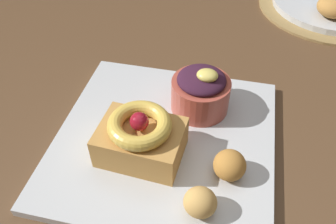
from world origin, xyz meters
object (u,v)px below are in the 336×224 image
Objects in this scene: berry_ramekin at (202,91)px; back_pastry at (334,7)px; fritter_middle at (230,165)px; back_plate at (332,4)px; cake_slice at (141,138)px; front_plate at (165,140)px; fritter_front at (200,202)px.

berry_ramekin reaches higher than back_pastry.
back_plate is at bearing 70.47° from fritter_middle.
fritter_middle is at bearing -110.97° from back_pastry.
back_plate is at bearing 80.19° from back_pastry.
cake_slice is 0.49m from back_pastry.
front_plate is 2.68× the size of cake_slice.
fritter_middle reaches higher than fritter_front.
fritter_front is 0.06m from fritter_middle.
berry_ramekin reaches higher than fritter_front.
fritter_middle reaches higher than front_plate.
front_plate is 0.45m from back_pastry.
front_plate is 0.12m from fritter_front.
fritter_front reaches higher than front_plate.
fritter_front is (0.08, -0.06, -0.01)m from cake_slice.
cake_slice reaches higher than front_plate.
fritter_front is 0.58m from back_plate.
cake_slice is 0.11m from fritter_middle.
back_plate is at bearing 59.39° from berry_ramekin.
front_plate is at bearing 56.03° from cake_slice.
front_plate is 7.75× the size of fritter_front.
cake_slice is at bearing -120.61° from back_plate.
fritter_middle is at bearing -3.95° from cake_slice.
cake_slice is (-0.02, -0.03, 0.04)m from front_plate.
cake_slice is at bearing -120.62° from berry_ramekin.
fritter_front reaches higher than back_plate.
fritter_middle is (0.05, -0.11, -0.01)m from berry_ramekin.
back_pastry is (0.27, 0.41, -0.01)m from cake_slice.
cake_slice is at bearing 176.05° from fritter_middle.
cake_slice is 0.55m from back_plate.
fritter_front is 0.15× the size of back_plate.
back_pastry is (0.19, 0.47, 0.01)m from fritter_front.
front_plate is at bearing -123.33° from back_pastry.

